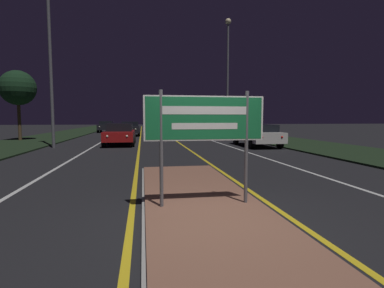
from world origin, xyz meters
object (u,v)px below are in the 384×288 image
Objects in this scene: streetlight_right_near at (228,64)px; car_receding_1 at (182,128)px; highway_sign at (205,123)px; streetlight_left_near at (49,25)px; car_receding_3 at (183,124)px; car_receding_2 at (173,126)px; car_approaching_2 at (106,126)px; car_receding_0 at (257,135)px; car_approaching_0 at (120,133)px; car_approaching_1 at (130,128)px.

car_receding_1 is at bearing 126.33° from streetlight_right_near.
streetlight_left_near is (-6.41, 13.24, 5.42)m from highway_sign.
car_receding_3 is (-0.60, 25.29, -5.80)m from streetlight_right_near.
streetlight_left_near reaches higher than car_receding_2.
highway_sign is 0.55× the size of car_approaching_2.
car_receding_3 is (2.88, 20.55, -0.02)m from car_receding_1.
streetlight_right_near is 2.17× the size of car_receding_3.
highway_sign is at bearing -64.19° from streetlight_left_near.
streetlight_left_near is 35.37m from car_receding_3.
streetlight_left_near is 2.62× the size of car_approaching_2.
car_receding_3 is (-0.19, 33.52, -0.01)m from car_receding_0.
car_approaching_1 is at bearing 88.53° from car_approaching_0.
car_approaching_2 is (-8.57, 8.09, 0.00)m from car_receding_1.
car_approaching_2 reaches higher than car_receding_3.
streetlight_left_near is 2.28× the size of car_receding_3.
streetlight_left_near reaches higher than car_receding_3.
highway_sign is at bearing -84.58° from car_approaching_1.
car_approaching_1 is 1.02× the size of car_approaching_2.
car_approaching_0 is 10.55m from car_approaching_1.
car_receding_1 is at bearing 1.68° from car_approaching_1.
highway_sign reaches higher than car_approaching_2.
streetlight_right_near is 2.45× the size of car_approaching_0.
highway_sign is at bearing -115.73° from car_receding_0.
car_receding_0 is at bearing -14.78° from car_approaching_0.
highway_sign is 0.22× the size of streetlight_right_near.
car_receding_0 is 1.09× the size of car_approaching_1.
streetlight_right_near reaches higher than car_approaching_1.
car_receding_1 reaches higher than car_receding_3.
car_receding_1 reaches higher than car_receding_0.
car_receding_0 is at bearing -82.09° from car_receding_2.
car_receding_1 is 0.97× the size of car_receding_3.
highway_sign is at bearing -94.79° from car_receding_2.
streetlight_left_near is at bearing -160.24° from car_approaching_0.
highway_sign reaches higher than car_receding_1.
car_receding_3 is 1.15× the size of car_approaching_2.
car_receding_3 is (5.75, 45.84, -0.93)m from highway_sign.
car_receding_2 is at bearing 6.48° from car_approaching_2.
car_approaching_1 reaches higher than car_receding_3.
streetlight_left_near is at bearing -110.44° from car_receding_3.
car_receding_1 is at bearing 62.70° from car_approaching_0.
car_approaching_1 is at bearing -111.44° from car_receding_3.
streetlight_right_near is at bearing 72.83° from highway_sign.
car_receding_3 is 22.25m from car_approaching_1.
car_approaching_2 is (-11.64, 21.06, 0.01)m from car_receding_0.
car_approaching_0 is (-8.59, 2.27, 0.02)m from car_receding_0.
highway_sign is 14.86m from car_approaching_0.
car_approaching_0 is at bearing 100.32° from highway_sign.
car_receding_2 is (0.01, 9.07, 0.03)m from car_receding_1.
car_receding_2 reaches higher than car_approaching_1.
car_approaching_0 is (-5.52, -10.70, 0.01)m from car_receding_1.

